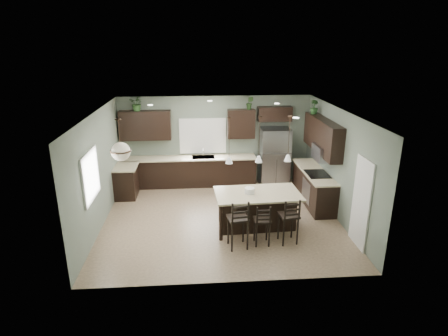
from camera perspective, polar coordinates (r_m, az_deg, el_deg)
ground at (r=9.87m, az=-0.41°, el=-7.65°), size 6.00×6.00×0.00m
pantry_door at (r=8.77m, az=20.17°, el=-5.05°), size 0.04×0.82×2.04m
window_back at (r=11.90m, az=-3.26°, el=4.92°), size 1.35×0.02×1.00m
window_left at (r=8.84m, az=-19.75°, el=-1.14°), size 0.02×1.10×1.00m
left_return_cabs at (r=11.43m, az=-14.66°, el=-2.05°), size 0.60×0.90×0.90m
left_return_countertop at (r=11.27m, az=-14.75°, el=0.19°), size 0.66×0.96×0.04m
back_lower_cabs at (r=11.94m, az=-5.29°, el=-0.59°), size 4.20×0.60×0.90m
back_countertop at (r=11.78m, az=-5.36°, el=1.53°), size 4.20×0.66×0.04m
sink_inset at (r=11.77m, az=-3.17°, el=1.66°), size 0.70×0.45×0.01m
faucet at (r=11.70m, az=-3.18°, el=2.29°), size 0.02×0.02×0.28m
back_upper_left at (r=11.76m, az=-11.89°, el=6.38°), size 1.55×0.34×0.90m
back_upper_right at (r=11.74m, az=2.62°, el=6.74°), size 0.85×0.34×0.90m
fridge_header at (r=11.86m, az=7.74°, el=8.19°), size 1.05×0.34×0.45m
right_lower_cabs at (r=10.97m, az=13.49°, el=-2.83°), size 0.60×2.35×0.90m
right_countertop at (r=10.81m, az=13.58°, el=-0.52°), size 0.66×2.35×0.04m
cooktop at (r=10.55m, az=14.03°, el=-0.88°), size 0.58×0.75×0.02m
wall_oven_front at (r=10.64m, az=12.36°, el=-3.44°), size 0.01×0.72×0.60m
right_upper_cabs at (r=10.57m, az=14.78°, el=4.78°), size 0.34×2.35×0.90m
microwave at (r=10.40m, az=14.81°, el=2.28°), size 0.40×0.75×0.40m
refrigerator at (r=11.89m, az=7.68°, el=1.64°), size 0.90×0.74×1.85m
kitchen_island at (r=9.25m, az=5.06°, el=-6.45°), size 2.09×1.25×0.92m
serving_dish at (r=9.00m, az=3.91°, el=-3.46°), size 0.24×0.24×0.14m
bar_stool_left at (r=8.33m, az=2.12°, el=-8.43°), size 0.49×0.49×1.17m
bar_stool_center at (r=8.53m, az=5.81°, el=-8.52°), size 0.37×0.37×0.99m
bar_stool_right at (r=8.66m, az=9.79°, el=-7.83°), size 0.46×0.46×1.11m
pendant_left at (r=8.52m, az=0.79°, el=4.21°), size 0.17×0.17×1.10m
pendant_center at (r=8.64m, az=5.40°, el=4.34°), size 0.17×0.17×1.10m
pendant_right at (r=8.82m, az=9.86°, el=4.43°), size 0.17×0.17×1.10m
chandelier at (r=8.61m, az=-15.61°, el=4.13°), size 0.47×0.47×0.96m
plant_back_left at (r=11.64m, az=-13.11°, el=9.58°), size 0.51×0.48×0.46m
plant_back_right at (r=11.63m, az=3.95°, el=9.87°), size 0.27×0.25×0.41m
plant_right_wall at (r=11.18m, az=13.59°, el=9.03°), size 0.27×0.27×0.40m
room_shell at (r=9.24m, az=-0.43°, el=1.83°), size 6.00×6.00×6.00m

